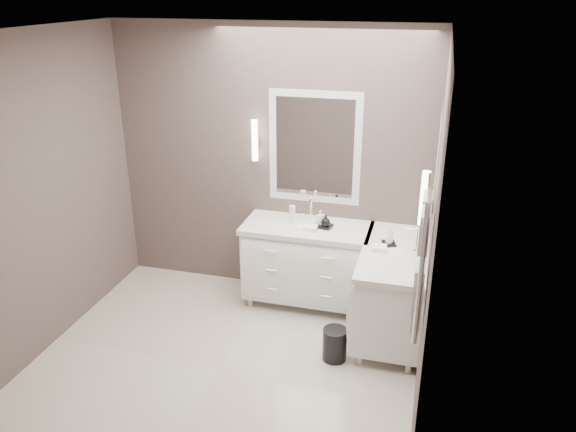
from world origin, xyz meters
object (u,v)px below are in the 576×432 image
(vanity_right, at_px, (393,287))
(waste_bin, at_px, (335,344))
(towel_ladder, at_px, (421,264))
(vanity_back, at_px, (307,259))

(vanity_right, bearing_deg, waste_bin, -129.14)
(towel_ladder, bearing_deg, vanity_back, 124.10)
(vanity_right, distance_m, waste_bin, 0.75)
(vanity_back, distance_m, towel_ladder, 2.16)
(vanity_right, bearing_deg, towel_ladder, -80.16)
(vanity_back, bearing_deg, waste_bin, -62.03)
(vanity_back, height_order, towel_ladder, towel_ladder)
(vanity_back, relative_size, towel_ladder, 1.38)
(vanity_back, xyz_separation_m, towel_ladder, (1.10, -1.63, 0.91))
(vanity_back, relative_size, waste_bin, 4.24)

